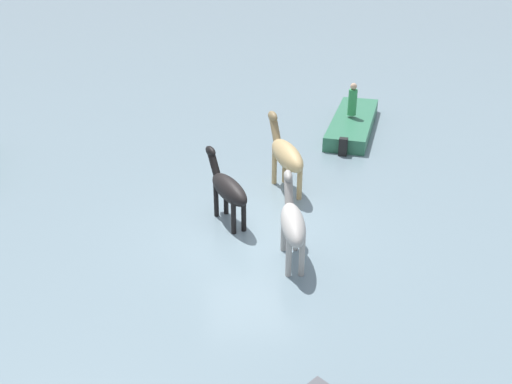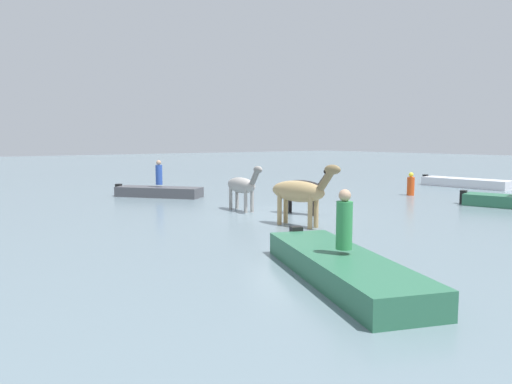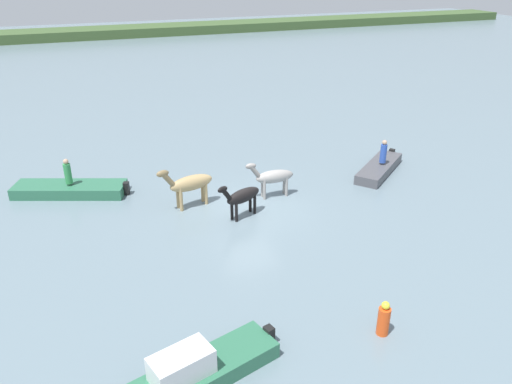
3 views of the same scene
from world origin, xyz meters
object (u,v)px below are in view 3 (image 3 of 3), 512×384
(horse_mid_herd, at_px, (189,184))
(person_boatman_standing, at_px, (383,152))
(horse_gray_outer, at_px, (242,196))
(boat_tender_starboard, at_px, (379,169))
(buoy_channel_marker, at_px, (384,320))
(boat_dinghy_port, at_px, (71,191))
(boat_skiff_near, at_px, (197,373))
(person_helmsman_aft, at_px, (68,172))
(horse_pinto_flank, at_px, (273,177))

(horse_mid_herd, xyz_separation_m, person_boatman_standing, (10.06, 0.22, 0.02))
(horse_gray_outer, relative_size, person_boatman_standing, 1.84)
(boat_tender_starboard, distance_m, person_boatman_standing, 0.97)
(horse_gray_outer, distance_m, buoy_channel_marker, 8.46)
(horse_mid_herd, height_order, boat_dinghy_port, horse_mid_herd)
(boat_skiff_near, bearing_deg, person_boatman_standing, -156.94)
(horse_gray_outer, height_order, boat_tender_starboard, horse_gray_outer)
(boat_tender_starboard, distance_m, person_helmsman_aft, 15.18)
(buoy_channel_marker, bearing_deg, person_boatman_standing, 56.43)
(person_boatman_standing, bearing_deg, boat_skiff_near, -140.62)
(horse_gray_outer, height_order, boat_skiff_near, horse_gray_outer)
(person_helmsman_aft, bearing_deg, horse_mid_herd, -32.52)
(horse_gray_outer, relative_size, boat_dinghy_port, 0.42)
(horse_gray_outer, bearing_deg, boat_dinghy_port, -59.14)
(horse_mid_herd, distance_m, boat_dinghy_port, 5.94)
(boat_dinghy_port, bearing_deg, horse_mid_herd, 167.68)
(horse_pinto_flank, height_order, person_helmsman_aft, person_helmsman_aft)
(boat_dinghy_port, distance_m, boat_skiff_near, 13.38)
(horse_pinto_flank, xyz_separation_m, boat_tender_starboard, (6.20, 0.68, -0.82))
(boat_tender_starboard, height_order, buoy_channel_marker, buoy_channel_marker)
(horse_gray_outer, xyz_separation_m, boat_tender_starboard, (8.17, 2.05, -0.80))
(boat_dinghy_port, distance_m, boat_tender_starboard, 15.18)
(buoy_channel_marker, bearing_deg, boat_dinghy_port, 121.59)
(horse_gray_outer, bearing_deg, person_helmsman_aft, -58.78)
(person_helmsman_aft, bearing_deg, horse_gray_outer, -35.92)
(horse_mid_herd, relative_size, boat_dinghy_port, 0.49)
(person_helmsman_aft, xyz_separation_m, person_boatman_standing, (14.97, -2.90, -0.03))
(boat_dinghy_port, xyz_separation_m, boat_tender_starboard, (14.90, -2.89, -0.01))
(boat_dinghy_port, height_order, buoy_channel_marker, buoy_channel_marker)
(horse_pinto_flank, distance_m, horse_mid_herd, 3.80)
(horse_mid_herd, distance_m, person_boatman_standing, 10.06)
(horse_pinto_flank, distance_m, boat_tender_starboard, 6.29)
(boat_tender_starboard, bearing_deg, horse_pinto_flank, -32.55)
(buoy_channel_marker, bearing_deg, horse_mid_herd, 107.85)
(boat_tender_starboard, relative_size, person_helmsman_aft, 3.34)
(buoy_channel_marker, bearing_deg, boat_tender_starboard, 56.97)
(horse_gray_outer, height_order, person_boatman_standing, person_boatman_standing)
(horse_mid_herd, height_order, boat_tender_starboard, horse_mid_herd)
(horse_gray_outer, height_order, boat_dinghy_port, horse_gray_outer)
(horse_gray_outer, distance_m, horse_pinto_flank, 2.41)
(boat_tender_starboard, xyz_separation_m, boat_skiff_near, (-12.28, -10.24, 0.15))
(horse_pinto_flank, height_order, boat_dinghy_port, horse_pinto_flank)
(horse_gray_outer, xyz_separation_m, person_boatman_standing, (8.26, 1.96, 0.16))
(boat_tender_starboard, relative_size, buoy_channel_marker, 3.48)
(person_boatman_standing, distance_m, buoy_channel_marker, 12.36)
(horse_pinto_flank, bearing_deg, buoy_channel_marker, 88.38)
(horse_mid_herd, bearing_deg, boat_tender_starboard, 169.39)
(horse_mid_herd, relative_size, boat_skiff_near, 0.57)
(buoy_channel_marker, bearing_deg, boat_skiff_near, 178.62)
(boat_dinghy_port, xyz_separation_m, person_boatman_standing, (14.98, -2.98, 0.95))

